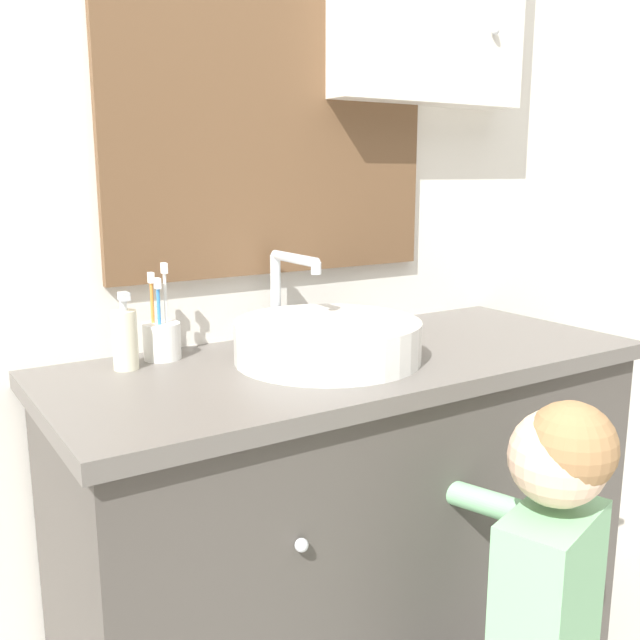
% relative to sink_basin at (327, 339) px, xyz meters
% --- Properties ---
extents(wall_back, '(3.20, 0.18, 2.50)m').
position_rel_sink_basin_xyz_m(wall_back, '(0.09, 0.29, 0.43)').
color(wall_back, silver).
rests_on(wall_back, ground_plane).
extents(vanity_counter, '(1.28, 0.54, 0.82)m').
position_rel_sink_basin_xyz_m(vanity_counter, '(0.07, -0.00, -0.46)').
color(vanity_counter, '#4C4742').
rests_on(vanity_counter, ground_plane).
extents(sink_basin, '(0.39, 0.44, 0.21)m').
position_rel_sink_basin_xyz_m(sink_basin, '(0.00, 0.00, 0.00)').
color(sink_basin, white).
rests_on(sink_basin, vanity_counter).
extents(toothbrush_holder, '(0.08, 0.08, 0.20)m').
position_rel_sink_basin_xyz_m(toothbrush_holder, '(-0.28, 0.20, -0.00)').
color(toothbrush_holder, silver).
rests_on(toothbrush_holder, vanity_counter).
extents(soap_dispenser, '(0.05, 0.05, 0.16)m').
position_rel_sink_basin_xyz_m(soap_dispenser, '(-0.37, 0.16, 0.02)').
color(soap_dispenser, beige).
rests_on(soap_dispenser, vanity_counter).
extents(child_figure, '(0.25, 0.44, 0.85)m').
position_rel_sink_basin_xyz_m(child_figure, '(0.14, -0.48, -0.38)').
color(child_figure, slate).
rests_on(child_figure, ground_plane).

